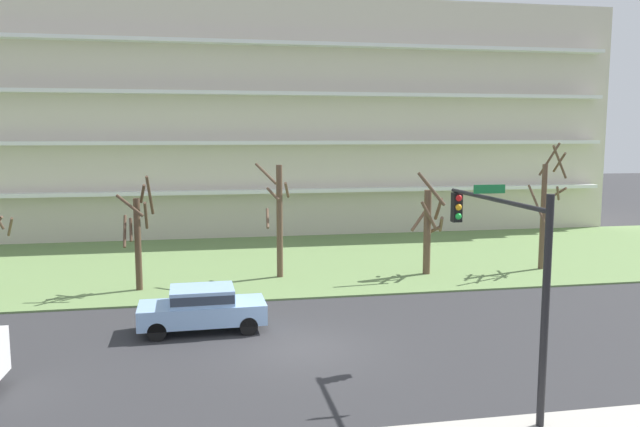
{
  "coord_description": "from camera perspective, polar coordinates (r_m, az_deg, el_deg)",
  "views": [
    {
      "loc": [
        -3.04,
        -19.2,
        6.91
      ],
      "look_at": [
        1.64,
        6.0,
        3.64
      ],
      "focal_mm": 34.88,
      "sensor_mm": 36.0,
      "label": 1
    }
  ],
  "objects": [
    {
      "name": "tree_left",
      "position": [
        28.34,
        -16.36,
        -1.92
      ],
      "size": [
        1.53,
        1.42,
        5.17
      ],
      "color": "#4C3828",
      "rests_on": "ground"
    },
    {
      "name": "tree_right",
      "position": [
        30.82,
        9.93,
        -1.2
      ],
      "size": [
        1.71,
        1.69,
        5.15
      ],
      "color": "brown",
      "rests_on": "ground"
    },
    {
      "name": "tree_center",
      "position": [
        29.68,
        -3.84,
        -0.38
      ],
      "size": [
        1.67,
        1.79,
        5.57
      ],
      "color": "brown",
      "rests_on": "ground"
    },
    {
      "name": "grass_lawn_strip",
      "position": [
        34.04,
        -5.2,
        -4.4
      ],
      "size": [
        80.0,
        16.0,
        0.08
      ],
      "primitive_type": "cube",
      "color": "#66844C",
      "rests_on": "ground"
    },
    {
      "name": "tree_far_right",
      "position": [
        33.38,
        19.99,
        0.62
      ],
      "size": [
        1.83,
        2.0,
        6.51
      ],
      "color": "brown",
      "rests_on": "ground"
    },
    {
      "name": "sedan_blue_center_left",
      "position": [
        22.53,
        -10.74,
        -8.41
      ],
      "size": [
        4.45,
        1.92,
        1.57
      ],
      "rotation": [
        0.0,
        0.0,
        3.17
      ],
      "color": "#8CB2E0",
      "rests_on": "ground"
    },
    {
      "name": "traffic_signal_mast",
      "position": [
        16.74,
        16.6,
        -3.48
      ],
      "size": [
        0.9,
        5.61,
        5.59
      ],
      "color": "black",
      "rests_on": "ground"
    },
    {
      "name": "ground",
      "position": [
        20.63,
        -1.48,
        -12.3
      ],
      "size": [
        160.0,
        160.0,
        0.0
      ],
      "primitive_type": "plane",
      "color": "#2D2D30"
    },
    {
      "name": "apartment_building",
      "position": [
        47.07,
        -6.9,
        8.5
      ],
      "size": [
        51.8,
        12.47,
        15.92
      ],
      "color": "beige",
      "rests_on": "ground"
    }
  ]
}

